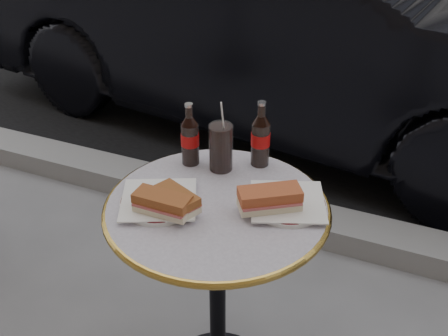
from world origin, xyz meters
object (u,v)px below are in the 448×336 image
at_px(plate_left, 159,202).
at_px(cola_bottle_right, 261,134).
at_px(cola_bottle_left, 190,134).
at_px(parked_car, 292,18).
at_px(bistro_table, 218,301).
at_px(plate_right, 288,204).
at_px(cola_glass, 221,147).

xyz_separation_m(plate_left, cola_bottle_right, (0.18, 0.30, 0.10)).
relative_size(cola_bottle_left, parked_car, 0.05).
relative_size(bistro_table, plate_right, 3.52).
relative_size(bistro_table, cola_glass, 4.99).
distance_m(plate_right, cola_glass, 0.27).
bearing_deg(plate_right, cola_bottle_left, 164.04).
distance_m(cola_bottle_left, parked_car, 1.81).
relative_size(plate_right, cola_glass, 1.42).
bearing_deg(cola_bottle_right, cola_glass, -143.57).
distance_m(bistro_table, cola_glass, 0.48).
distance_m(plate_left, parked_car, 2.03).
distance_m(plate_left, plate_right, 0.35).
bearing_deg(plate_right, parked_car, 106.85).
relative_size(cola_glass, parked_car, 0.04).
height_order(plate_right, cola_glass, cola_glass).
distance_m(bistro_table, plate_right, 0.42).
bearing_deg(bistro_table, cola_bottle_right, 82.02).
xyz_separation_m(cola_bottle_left, cola_glass, (0.10, 0.01, -0.03)).
bearing_deg(cola_bottle_right, plate_left, -120.71).
relative_size(plate_left, cola_bottle_right, 1.02).
relative_size(bistro_table, plate_left, 3.46).
bearing_deg(cola_bottle_right, plate_right, -50.38).
distance_m(cola_bottle_right, cola_glass, 0.12).
distance_m(plate_right, parked_car, 1.97).
height_order(bistro_table, plate_left, plate_left).
xyz_separation_m(cola_bottle_left, cola_bottle_right, (0.20, 0.08, 0.00)).
bearing_deg(cola_bottle_left, parked_car, 97.35).
bearing_deg(bistro_table, cola_bottle_left, 133.78).
xyz_separation_m(plate_left, cola_bottle_left, (-0.01, 0.23, 0.09)).
relative_size(plate_left, cola_bottle_left, 1.07).
xyz_separation_m(cola_bottle_left, parked_car, (-0.23, 1.78, -0.18)).
relative_size(cola_bottle_left, cola_glass, 1.35).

